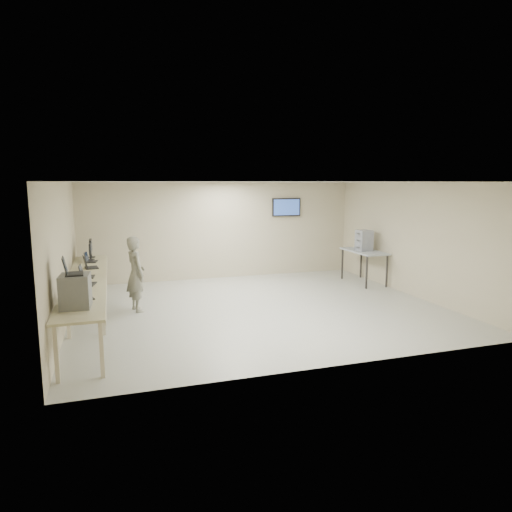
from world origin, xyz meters
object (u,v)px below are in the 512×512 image
object	(u,v)px
workbench	(87,282)
side_table	(364,253)
equipment_box	(75,291)
soldier	(136,274)

from	to	relation	value
workbench	side_table	xyz separation A→B (m)	(7.19, 1.56, 0.02)
side_table	equipment_box	bearing A→B (deg)	-152.71
side_table	soldier	bearing A→B (deg)	-171.19
workbench	side_table	distance (m)	7.35
workbench	equipment_box	bearing A→B (deg)	-91.65
equipment_box	soldier	distance (m)	2.98
workbench	equipment_box	distance (m)	2.21
workbench	side_table	bearing A→B (deg)	12.24
equipment_box	soldier	size ratio (longest dim) A/B	0.31
equipment_box	soldier	xyz separation A→B (m)	(1.03, 2.78, -0.33)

